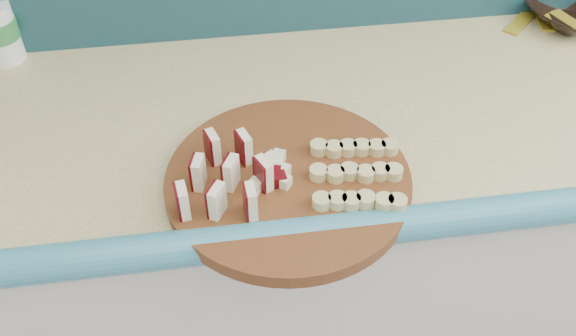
% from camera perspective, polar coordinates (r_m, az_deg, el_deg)
% --- Properties ---
extents(kitchen_counter, '(2.20, 0.63, 0.91)m').
position_cam_1_polar(kitchen_counter, '(1.63, 14.55, -6.28)').
color(kitchen_counter, white).
rests_on(kitchen_counter, ground).
extents(cutting_board, '(0.47, 0.47, 0.03)m').
position_cam_1_polar(cutting_board, '(1.07, 0.00, -1.26)').
color(cutting_board, '#4E2D10').
rests_on(cutting_board, kitchen_counter).
extents(apple_wedges, '(0.15, 0.17, 0.06)m').
position_cam_1_polar(apple_wedges, '(1.02, -5.66, -0.74)').
color(apple_wedges, '#F5ECC4').
rests_on(apple_wedges, cutting_board).
extents(apple_chunks, '(0.06, 0.07, 0.02)m').
position_cam_1_polar(apple_chunks, '(1.05, -1.40, -0.40)').
color(apple_chunks, '#FFEFCB').
rests_on(apple_chunks, cutting_board).
extents(banana_slices, '(0.17, 0.17, 0.02)m').
position_cam_1_polar(banana_slices, '(1.06, 6.11, -0.46)').
color(banana_slices, '#CBC17C').
rests_on(banana_slices, cutting_board).
extents(brown_bowl, '(0.23, 0.23, 0.04)m').
position_cam_1_polar(brown_bowl, '(1.59, 23.73, 12.37)').
color(brown_bowl, black).
rests_on(brown_bowl, kitchen_counter).
extents(banana_peel, '(0.20, 0.17, 0.01)m').
position_cam_1_polar(banana_peel, '(1.60, 21.72, 12.32)').
color(banana_peel, gold).
rests_on(banana_peel, kitchen_counter).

